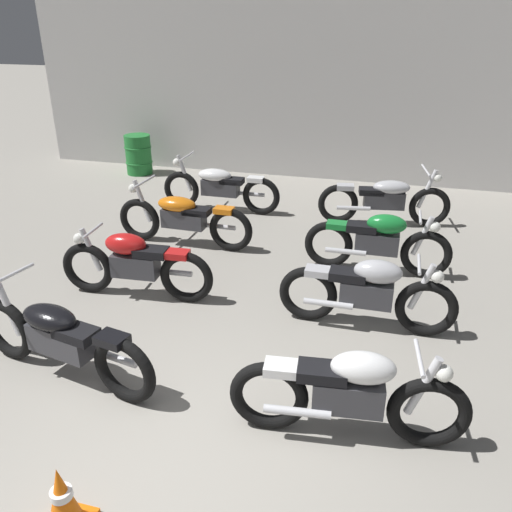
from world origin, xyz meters
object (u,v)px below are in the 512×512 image
Objects in this scene: motorcycle_left_row_0 at (60,338)px; motorcycle_right_row_0 at (349,392)px; motorcycle_left_row_1 at (135,263)px; motorcycle_right_row_3 at (385,199)px; traffic_cone at (63,500)px; motorcycle_right_row_1 at (367,291)px; motorcycle_left_row_2 at (183,217)px; motorcycle_right_row_2 at (378,241)px; motorcycle_left_row_3 at (220,186)px; oil_drum at (138,154)px.

motorcycle_left_row_0 is 1.09× the size of motorcycle_right_row_0.
motorcycle_left_row_1 is at bearing 92.04° from motorcycle_left_row_0.
motorcycle_right_row_3 is (2.80, 4.99, 0.00)m from motorcycle_left_row_0.
motorcycle_left_row_1 reaches higher than traffic_cone.
motorcycle_right_row_0 reaches higher than traffic_cone.
motorcycle_right_row_1 is (2.82, 0.02, 0.00)m from motorcycle_left_row_1.
motorcycle_left_row_2 is 2.90m from motorcycle_right_row_2.
motorcycle_right_row_1 is at bearing -48.98° from motorcycle_left_row_3.
motorcycle_right_row_2 is 3.65× the size of traffic_cone.
motorcycle_right_row_3 reaches higher than oil_drum.
motorcycle_left_row_3 reaches higher than motorcycle_right_row_0.
motorcycle_left_row_0 and motorcycle_left_row_3 have the same top height.
motorcycle_right_row_1 reaches higher than oil_drum.
motorcycle_right_row_1 is at bearing -91.20° from motorcycle_right_row_2.
motorcycle_right_row_2 reaches higher than oil_drum.
motorcycle_right_row_1 reaches higher than traffic_cone.
motorcycle_left_row_3 is at bearing 147.98° from motorcycle_right_row_2.
motorcycle_right_row_1 is at bearing 31.30° from motorcycle_left_row_0.
motorcycle_right_row_0 is at bearing -90.64° from motorcycle_right_row_3.
motorcycle_right_row_0 is at bearing -31.78° from motorcycle_left_row_1.
motorcycle_right_row_0 is at bearing -50.01° from motorcycle_left_row_2.
motorcycle_left_row_2 reaches higher than motorcycle_right_row_1.
motorcycle_right_row_2 is (0.03, 1.46, 0.00)m from motorcycle_right_row_1.
motorcycle_left_row_0 is at bearing -87.96° from motorcycle_left_row_1.
motorcycle_left_row_3 is at bearing 131.02° from motorcycle_right_row_1.
motorcycle_left_row_2 is at bearing -91.38° from motorcycle_left_row_3.
motorcycle_left_row_2 is at bearing 129.99° from motorcycle_right_row_0.
motorcycle_left_row_3 is at bearing 90.79° from motorcycle_left_row_0.
motorcycle_left_row_3 is at bearing -36.08° from oil_drum.
motorcycle_left_row_2 is 1.10× the size of motorcycle_right_row_1.
oil_drum is at bearing 136.41° from motorcycle_right_row_1.
motorcycle_right_row_2 is at bearing -3.45° from motorcycle_left_row_2.
motorcycle_right_row_3 is at bearing 89.66° from motorcycle_right_row_2.
motorcycle_left_row_0 is at bearing -89.21° from motorcycle_left_row_3.
motorcycle_right_row_0 is at bearing -90.47° from motorcycle_right_row_1.
motorcycle_left_row_2 is 3.30m from motorcycle_right_row_1.
motorcycle_left_row_2 is (-0.11, 3.31, 0.00)m from motorcycle_left_row_0.
motorcycle_right_row_0 and motorcycle_right_row_1 have the same top height.
oil_drum is (-5.37, 1.76, -0.03)m from motorcycle_right_row_3.
motorcycle_left_row_1 is (-0.06, 1.65, 0.01)m from motorcycle_left_row_0.
motorcycle_left_row_2 is 1.00× the size of motorcycle_left_row_3.
motorcycle_right_row_0 is (2.74, -0.08, 0.01)m from motorcycle_left_row_0.
motorcycle_right_row_2 is (2.79, 3.14, 0.01)m from motorcycle_left_row_0.
motorcycle_left_row_0 is 1.65m from motorcycle_left_row_1.
motorcycle_right_row_1 is at bearing 89.53° from motorcycle_right_row_0.
motorcycle_left_row_0 is 1.76m from traffic_cone.
motorcycle_left_row_3 is at bearing 90.16° from motorcycle_left_row_1.
motorcycle_left_row_2 reaches higher than traffic_cone.
motorcycle_left_row_0 is 3.32m from motorcycle_left_row_2.
motorcycle_left_row_0 is 5.72m from motorcycle_right_row_3.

